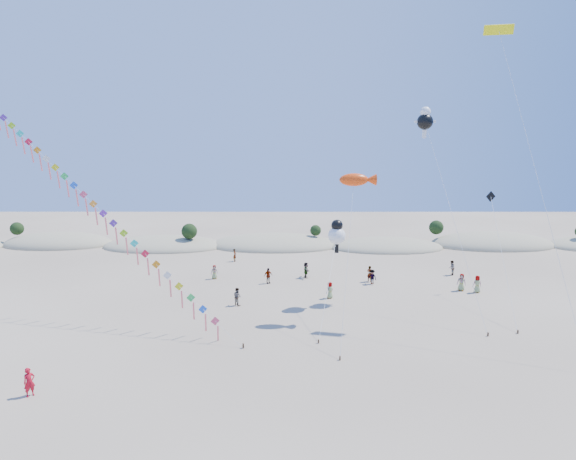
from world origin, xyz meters
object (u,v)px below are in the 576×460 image
Objects in this scene: kite_train at (75,187)px; parafoil_kite at (500,35)px; fish_kite at (358,180)px; flyer_foreground at (29,382)px.

parafoil_kite is (35.87, 0.35, 12.47)m from kite_train.
fish_kite is (24.27, -1.06, 0.70)m from kite_train.
kite_train is at bearing 55.78° from flyer_foreground.
parafoil_kite is 42.74m from flyer_foreground.
kite_train is 2.35× the size of fish_kite.
fish_kite is at bearing -173.05° from parafoil_kite.
flyer_foreground is (-21.22, -13.96, -10.90)m from fish_kite.
fish_kite is at bearing -12.38° from flyer_foreground.
flyer_foreground is at bearing -146.66° from fish_kite.
kite_train is at bearing 177.49° from fish_kite.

